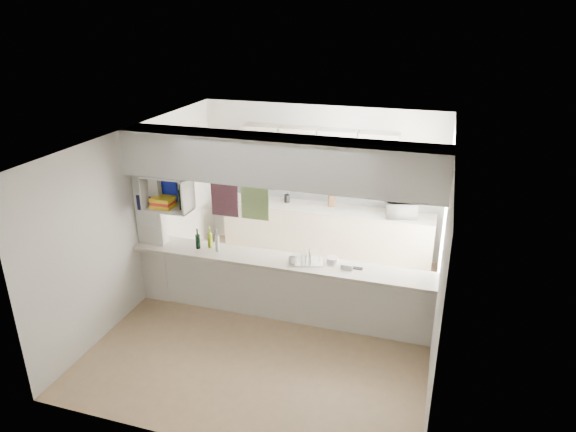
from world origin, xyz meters
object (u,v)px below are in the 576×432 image
at_px(dish_rack, 308,257).
at_px(wine_bottles, 209,241).
at_px(bowl, 402,200).
at_px(microwave, 402,209).

bearing_deg(dish_rack, wine_bottles, 162.75).
xyz_separation_m(bowl, wine_bottles, (-2.46, -2.01, -0.18)).
relative_size(dish_rack, wine_bottles, 1.23).
relative_size(microwave, bowl, 1.90).
height_order(microwave, wine_bottles, wine_bottles).
bearing_deg(microwave, dish_rack, 50.93).
height_order(bowl, dish_rack, bowl).
bearing_deg(wine_bottles, bowl, 39.33).
bearing_deg(bowl, wine_bottles, -140.67).
xyz_separation_m(microwave, bowl, (-0.01, -0.02, 0.17)).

